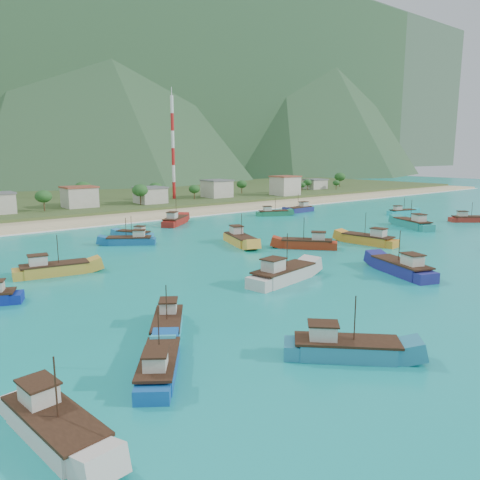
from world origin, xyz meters
TOP-DOWN VIEW (x-y plane):
  - ground at (0.00, 0.00)m, footprint 600.00×600.00m
  - beach at (0.00, 79.00)m, footprint 400.00×18.00m
  - land at (0.00, 140.00)m, footprint 400.00×110.00m
  - surf_line at (0.00, 69.50)m, footprint 400.00×2.50m
  - village at (15.74, 100.60)m, footprint 212.31×25.55m
  - vegetation at (-12.26, 103.50)m, footprint 272.44×25.30m
  - radio_tower at (32.45, 108.00)m, footprint 1.20×1.20m
  - boat_1 at (-13.95, -0.04)m, footprint 13.37×5.98m
  - boat_2 at (-43.27, -14.96)m, footprint 8.26×9.83m
  - boat_4 at (69.81, 32.72)m, footprint 9.96×5.43m
  - boat_5 at (-53.21, -18.34)m, footprint 4.58×11.28m
  - boat_6 at (-39.39, 25.55)m, footprint 11.84×5.36m
  - boat_8 at (-13.90, 48.87)m, footprint 6.53×9.02m
  - boat_9 at (-0.57, 26.67)m, footprint 7.19×12.53m
  - boat_12 at (-37.42, -6.45)m, footprint 7.89×9.69m
  - boat_13 at (47.66, 15.71)m, footprint 8.61×13.27m
  - boat_15 at (49.08, 57.06)m, footprint 11.07×3.85m
  - boat_16 at (3.71, -8.87)m, footprint 7.65×12.92m
  - boat_22 at (-27.94, -22.73)m, footprint 10.07×10.02m
  - boat_23 at (7.53, 14.83)m, footprint 9.90×10.76m
  - boat_25 at (20.64, 9.66)m, footprint 5.01×12.32m
  - boat_26 at (69.83, 11.92)m, footprint 9.86×8.57m
  - boat_27 at (3.28, 59.15)m, footprint 11.64×10.53m
  - boat_28 at (36.23, 56.09)m, footprint 10.25×6.78m
  - boat_30 at (-18.62, 41.19)m, footprint 10.12×8.34m

SIDE VIEW (x-z plane):
  - ground at x=0.00m, z-range 0.00..0.00m
  - beach at x=0.00m, z-range -0.60..0.60m
  - land at x=0.00m, z-range -1.20..1.20m
  - surf_line at x=0.00m, z-range -0.04..0.04m
  - boat_8 at x=-13.90m, z-range -2.06..3.17m
  - boat_4 at x=69.81m, z-range -2.19..3.45m
  - boat_12 at x=-37.42m, z-range -2.23..3.54m
  - boat_28 at x=36.23m, z-range -2.26..3.60m
  - boat_2 at x=-43.27m, z-range -2.27..3.64m
  - boat_26 at x=69.83m, z-range -2.30..3.69m
  - boat_30 at x=-18.62m, z-range -2.32..3.73m
  - boat_15 at x=49.08m, z-range -2.44..4.00m
  - boat_5 at x=-53.21m, z-range -2.45..4.02m
  - boat_22 at x=-27.94m, z-range -2.45..4.02m
  - boat_23 at x=7.53m, z-range -2.52..4.16m
  - boat_6 at x=-39.39m, z-range -2.54..4.21m
  - boat_25 at x=20.64m, z-range -2.64..4.43m
  - boat_9 at x=-0.57m, z-range -2.65..4.45m
  - boat_27 at x=3.28m, z-range -2.68..4.50m
  - boat_16 at x=3.71m, z-range -2.73..4.61m
  - boat_13 at x=47.66m, z-range -2.80..4.77m
  - boat_1 at x=-13.95m, z-range -2.82..4.81m
  - village at x=15.74m, z-range 0.91..8.48m
  - vegetation at x=-12.26m, z-range 0.75..9.41m
  - radio_tower at x=32.45m, z-range 1.60..40.13m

